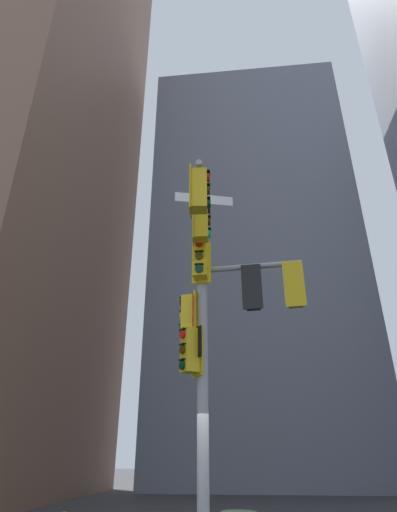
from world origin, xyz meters
The scene contains 3 objects.
building_tower_left centered at (-14.27, 8.90, 25.55)m, with size 15.14×15.14×51.09m, color brown.
building_mid_block centered at (2.03, 20.22, 14.60)m, with size 13.62×13.62×29.19m, color slate.
signal_pole_assembly centered at (0.28, -0.34, 5.13)m, with size 3.15×2.71×8.73m.
Camera 1 is at (0.92, -9.53, 1.66)m, focal length 28.85 mm.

